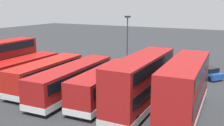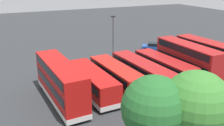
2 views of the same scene
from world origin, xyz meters
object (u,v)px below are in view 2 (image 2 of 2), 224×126
at_px(bus_single_deck_third, 164,68).
at_px(waste_bin_yellow, 100,59).
at_px(bus_single_deck_sixth, 92,82).
at_px(lamp_post_tall, 113,34).
at_px(bus_double_decker_near_end, 207,55).
at_px(car_hatchback_silver, 154,47).
at_px(bus_double_decker_second, 187,59).
at_px(bus_single_deck_fourth, 143,72).
at_px(bus_single_deck_fifth, 116,76).
at_px(bus_double_decker_seventh, 60,81).

height_order(bus_single_deck_third, waste_bin_yellow, bus_single_deck_third).
height_order(bus_single_deck_sixth, lamp_post_tall, lamp_post_tall).
distance_m(bus_double_decker_near_end, car_hatchback_silver, 12.81).
distance_m(bus_double_decker_second, bus_single_deck_sixth, 14.25).
relative_size(bus_single_deck_fourth, lamp_post_tall, 1.63).
xyz_separation_m(car_hatchback_silver, waste_bin_yellow, (12.12, 2.15, -0.23)).
bearing_deg(bus_double_decker_second, waste_bin_yellow, -50.30).
distance_m(bus_single_deck_third, bus_single_deck_fifth, 7.22).
bearing_deg(bus_double_decker_second, bus_single_deck_fifth, -1.50).
relative_size(bus_single_deck_third, bus_single_deck_fifth, 1.02).
height_order(bus_double_decker_near_end, bus_single_deck_fifth, bus_double_decker_near_end).
xyz_separation_m(bus_double_decker_near_end, waste_bin_yellow, (12.48, -10.53, -1.97)).
height_order(bus_double_decker_seventh, car_hatchback_silver, bus_double_decker_seventh).
distance_m(bus_single_deck_fourth, bus_single_deck_sixth, 7.00).
height_order(bus_single_deck_fourth, bus_single_deck_fifth, same).
bearing_deg(bus_single_deck_sixth, bus_double_decker_seventh, 3.56).
height_order(bus_single_deck_third, bus_double_decker_seventh, bus_double_decker_seventh).
relative_size(bus_double_decker_second, lamp_post_tall, 1.49).
bearing_deg(waste_bin_yellow, bus_single_deck_sixth, 63.39).
bearing_deg(bus_single_deck_sixth, bus_single_deck_fourth, -178.83).
relative_size(bus_single_deck_sixth, car_hatchback_silver, 2.17).
xyz_separation_m(bus_double_decker_seventh, lamp_post_tall, (-11.69, -11.16, 1.92)).
height_order(lamp_post_tall, waste_bin_yellow, lamp_post_tall).
height_order(bus_double_decker_second, bus_single_deck_sixth, bus_double_decker_second).
bearing_deg(bus_single_deck_fifth, car_hatchback_silver, -138.60).
distance_m(bus_single_deck_third, car_hatchback_silver, 14.33).
distance_m(bus_double_decker_near_end, bus_single_deck_fifth, 14.57).
xyz_separation_m(bus_single_deck_fourth, car_hatchback_silver, (-10.51, -12.76, -0.92)).
distance_m(bus_double_decker_seventh, lamp_post_tall, 16.27).
bearing_deg(lamp_post_tall, bus_single_deck_third, 104.27).
bearing_deg(bus_double_decker_second, car_hatchback_silver, -104.39).
distance_m(bus_single_deck_fifth, waste_bin_yellow, 10.62).
distance_m(bus_single_deck_third, lamp_post_tall, 11.18).
bearing_deg(bus_single_deck_fourth, car_hatchback_silver, -129.46).
height_order(bus_double_decker_second, bus_single_deck_fourth, bus_double_decker_second).
distance_m(bus_single_deck_sixth, bus_double_decker_seventh, 3.92).
bearing_deg(waste_bin_yellow, bus_single_deck_fourth, 98.64).
xyz_separation_m(car_hatchback_silver, lamp_post_tall, (9.64, 1.99, 3.67)).
bearing_deg(bus_single_deck_sixth, car_hatchback_silver, -143.60).
bearing_deg(bus_double_decker_seventh, bus_single_deck_sixth, -176.44).
bearing_deg(waste_bin_yellow, car_hatchback_silver, -169.92).
bearing_deg(bus_single_deck_fourth, bus_double_decker_seventh, 2.01).
xyz_separation_m(bus_single_deck_sixth, bus_double_decker_seventh, (3.83, 0.24, 0.83)).
distance_m(bus_double_decker_near_end, bus_double_decker_second, 3.65).
xyz_separation_m(bus_single_deck_third, waste_bin_yellow, (5.15, -10.34, -1.15)).
distance_m(lamp_post_tall, waste_bin_yellow, 4.62).
bearing_deg(bus_double_decker_seventh, bus_single_deck_fourth, -177.99).
relative_size(bus_single_deck_fourth, bus_single_deck_fifth, 1.16).
height_order(bus_single_deck_sixth, bus_double_decker_seventh, bus_double_decker_seventh).
height_order(bus_double_decker_second, bus_double_decker_seventh, same).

